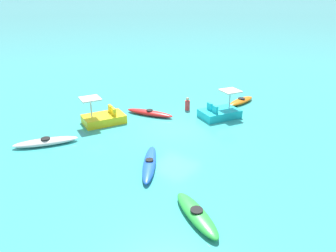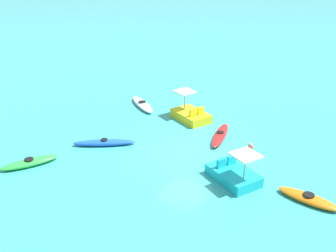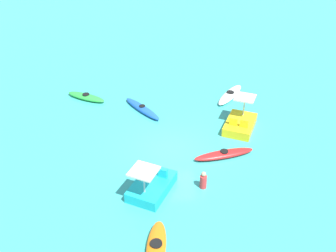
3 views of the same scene
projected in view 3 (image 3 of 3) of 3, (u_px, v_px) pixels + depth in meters
The scene contains 9 objects.
ground_plane at pixel (172, 149), 20.51m from camera, with size 600.00×600.00×0.00m, color #38ADA8.
kayak_orange at pixel (156, 247), 14.85m from camera, with size 2.68×0.98×0.37m.
kayak_green at pixel (86, 97), 25.15m from camera, with size 1.90×2.77×0.37m.
kayak_blue at pixel (142, 109), 23.86m from camera, with size 3.04×2.49×0.37m.
kayak_red at pixel (224, 154), 19.87m from camera, with size 1.43×3.25×0.37m.
kayak_white at pixel (230, 95), 25.41m from camera, with size 3.11×2.36×0.37m.
pedal_boat_cyan at pixel (152, 185), 17.58m from camera, with size 2.81×2.38×1.68m.
pedal_boat_yellow at pixel (240, 123), 22.08m from camera, with size 2.79×2.31×1.68m.
person_near_shore at pixel (203, 181), 17.77m from camera, with size 0.39×0.39×0.88m.
Camera 3 is at (-16.71, 0.62, 11.95)m, focal length 41.83 mm.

